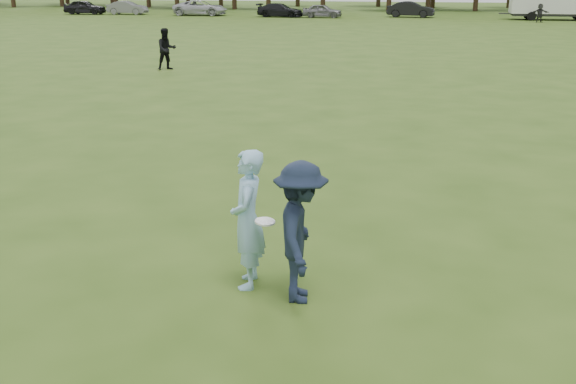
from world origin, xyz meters
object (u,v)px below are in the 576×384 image
car_e (322,11)px  defender (301,232)px  car_f (411,9)px  thrower (248,219)px  cargo_trailer (556,0)px  car_c (200,8)px  car_d (280,10)px  car_b (127,8)px  car_a (85,7)px  player_far_a (166,49)px  player_far_d (540,13)px

car_e → defender: bearing=-169.7°
defender → car_f: bearing=-8.3°
thrower → cargo_trailer: cargo_trailer is taller
defender → car_e: 60.02m
thrower → defender: size_ratio=1.02×
thrower → car_c: 63.60m
car_d → car_e: size_ratio=1.19×
car_b → car_e: bearing=-94.9°
car_b → car_a: bearing=95.7°
car_a → player_far_a: bearing=-149.8°
defender → car_a: (-33.79, 60.34, -0.20)m
car_b → car_e: car_b is taller
car_b → cargo_trailer: bearing=-92.1°
defender → car_a: 69.16m
car_b → cargo_trailer: size_ratio=0.47×
player_far_d → cargo_trailer: size_ratio=0.18×
thrower → car_a: 68.54m
car_c → car_e: (12.81, -1.11, -0.11)m
car_b → car_f: size_ratio=0.91×
defender → car_b: 67.52m
defender → cargo_trailer: size_ratio=0.21×
car_a → car_c: bearing=-90.2°
car_e → car_f: bearing=-72.5°
car_b → car_c: 8.15m
car_d → car_f: car_f is taller
thrower → car_d: size_ratio=0.42×
car_e → cargo_trailer: 21.71m
car_d → car_f: (12.73, 2.14, 0.09)m
defender → player_far_a: size_ratio=1.03×
car_d → car_c: bearing=87.9°
car_d → car_f: 12.91m
car_b → car_f: bearing=-89.4°
thrower → player_far_a: size_ratio=1.06×
cargo_trailer → car_c: bearing=179.2°
car_d → car_b: bearing=89.9°
car_a → cargo_trailer: (47.20, -0.28, 1.04)m
car_e → cargo_trailer: bearing=-85.9°
defender → player_far_d: (11.55, 56.48, -0.13)m
car_f → car_a: bearing=99.1°
player_far_a → car_e: player_far_a is taller
player_far_a → car_e: 38.54m
thrower → player_far_a: (-8.98, 20.66, -0.05)m
defender → player_far_d: size_ratio=1.16×
thrower → car_c: size_ratio=0.35×
player_far_d → car_b: (-40.77, 4.40, -0.12)m
defender → car_b: defender is taller
thrower → player_far_d: (12.32, 56.20, -0.15)m
car_d → player_far_a: bearing=-171.6°
defender → car_e: size_ratio=0.49×
car_d → car_f: bearing=-76.1°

